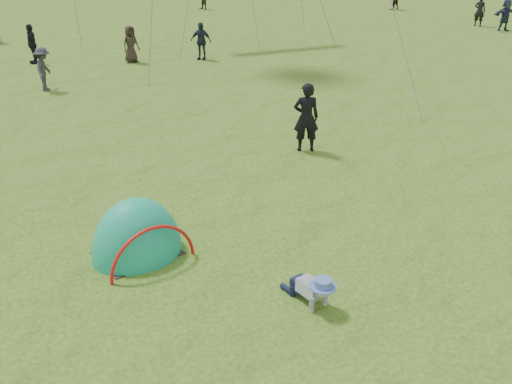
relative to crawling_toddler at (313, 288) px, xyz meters
name	(u,v)px	position (x,y,z in m)	size (l,w,h in m)	color
ground	(326,283)	(0.53, 0.45, -0.32)	(140.00, 140.00, 0.00)	#24520B
crawling_toddler	(313,288)	(0.00, 0.00, 0.00)	(0.58, 0.83, 0.64)	black
popup_tent	(138,253)	(-2.40, 2.74, -0.32)	(1.80, 1.49, 2.34)	#139454
standing_adult	(306,117)	(3.12, 6.42, 0.65)	(0.71, 0.46, 1.94)	black
crowd_person_0	(480,11)	(22.24, 20.91, 0.57)	(0.65, 0.43, 1.78)	black
crowd_person_2	(32,44)	(-3.32, 20.73, 0.55)	(1.01, 0.42, 1.73)	black
crowd_person_5	(506,15)	(22.47, 19.06, 0.57)	(1.65, 0.52, 1.78)	#1F2639
crowd_person_14	(201,41)	(3.91, 18.59, 0.52)	(0.98, 0.41, 1.68)	#1A2231
crowd_person_15	(44,69)	(-3.15, 15.78, 0.49)	(1.05, 0.60, 1.62)	#2D2C32
crowd_person_16	(131,44)	(0.80, 19.24, 0.50)	(0.80, 0.52, 1.63)	black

